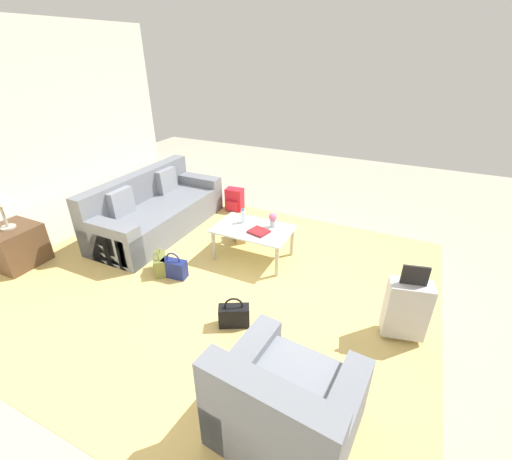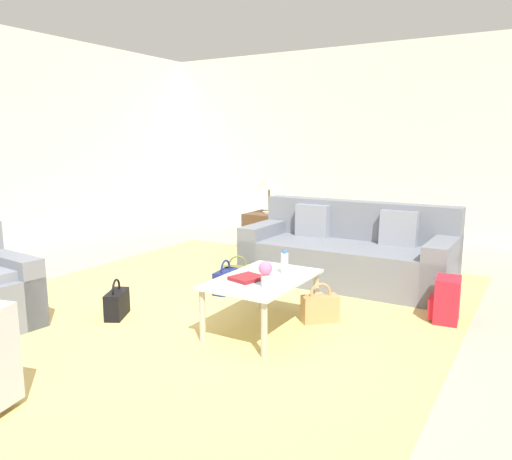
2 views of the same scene
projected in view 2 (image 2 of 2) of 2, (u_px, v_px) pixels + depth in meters
ground_plane at (186, 334)px, 4.13m from camera, size 12.00×12.00×0.00m
wall_right at (378, 142)px, 8.14m from camera, size 0.12×8.00×3.10m
area_rug at (209, 309)px, 4.74m from camera, size 5.20×4.40×0.01m
couch at (349, 255)px, 5.64m from camera, size 0.96×2.28×0.89m
coffee_table at (263, 285)px, 4.15m from camera, size 1.03×0.66×0.46m
water_bottle at (285, 263)px, 4.24m from camera, size 0.06×0.06×0.20m
coffee_table_book at (247, 278)px, 4.07m from camera, size 0.29×0.27×0.03m
flower_vase at (265, 272)px, 3.85m from camera, size 0.11×0.11×0.21m
side_table at (269, 231)px, 7.29m from camera, size 0.58×0.58×0.54m
table_lamp at (269, 182)px, 7.17m from camera, size 0.35×0.35×0.56m
handbag_navy at (226, 281)px, 5.22m from camera, size 0.33×0.17×0.36m
handbag_tan at (320, 308)px, 4.38m from camera, size 0.32×0.33×0.36m
handbag_olive at (238, 276)px, 5.41m from camera, size 0.30×0.34×0.36m
handbag_black at (117, 303)px, 4.50m from camera, size 0.35×0.27×0.36m
backpack_red at (446, 300)px, 4.39m from camera, size 0.32×0.27×0.40m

